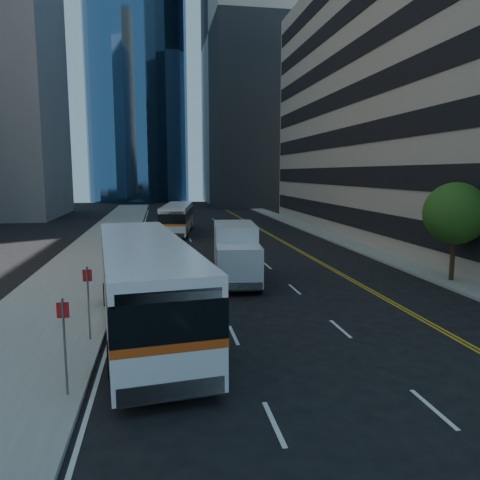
% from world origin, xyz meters
% --- Properties ---
extents(ground, '(160.00, 160.00, 0.00)m').
position_xyz_m(ground, '(0.00, 0.00, 0.00)').
color(ground, black).
rests_on(ground, ground).
extents(sidewalk_west, '(5.00, 90.00, 0.15)m').
position_xyz_m(sidewalk_west, '(-10.50, 25.00, 0.07)').
color(sidewalk_west, gray).
rests_on(sidewalk_west, ground).
extents(sidewalk_east, '(2.00, 90.00, 0.15)m').
position_xyz_m(sidewalk_east, '(9.00, 25.00, 0.07)').
color(sidewalk_east, gray).
rests_on(sidewalk_east, ground).
extents(office_tower_north, '(30.00, 28.00, 60.00)m').
position_xyz_m(office_tower_north, '(18.00, 72.00, 30.00)').
color(office_tower_north, gray).
rests_on(office_tower_north, ground).
extents(street_tree, '(3.20, 3.20, 5.10)m').
position_xyz_m(street_tree, '(9.00, 8.00, 3.64)').
color(street_tree, '#332114').
rests_on(street_tree, sidewalk_east).
extents(bus_front, '(4.40, 13.08, 3.31)m').
position_xyz_m(bus_front, '(-6.60, 3.11, 1.81)').
color(bus_front, white).
rests_on(bus_front, ground).
extents(bus_rear, '(3.64, 10.81, 2.73)m').
position_xyz_m(bus_rear, '(-4.39, 30.72, 1.49)').
color(bus_rear, silver).
rests_on(bus_rear, ground).
extents(box_truck, '(2.71, 6.43, 3.00)m').
position_xyz_m(box_truck, '(-2.09, 10.17, 1.58)').
color(box_truck, silver).
rests_on(box_truck, ground).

